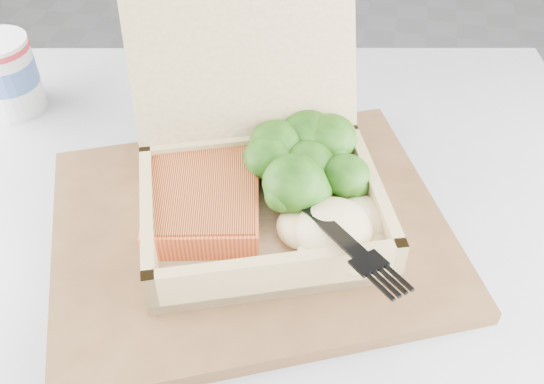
% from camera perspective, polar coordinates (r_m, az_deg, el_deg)
% --- Properties ---
extents(floor, '(4.00, 4.00, 0.00)m').
position_cam_1_polar(floor, '(1.38, -6.08, -11.12)').
color(floor, '#96969B').
rests_on(floor, ground).
extents(serving_tray, '(0.43, 0.39, 0.01)m').
position_cam_1_polar(serving_tray, '(0.54, -2.04, -3.48)').
color(serving_tray, brown).
rests_on(serving_tray, cafe_table).
extents(takeout_container, '(0.27, 0.28, 0.18)m').
position_cam_1_polar(takeout_container, '(0.53, -1.49, 2.96)').
color(takeout_container, tan).
rests_on(takeout_container, serving_tray).
extents(salmon_fillet, '(0.12, 0.14, 0.03)m').
position_cam_1_polar(salmon_fillet, '(0.53, -6.41, -0.33)').
color(salmon_fillet, '#F95930').
rests_on(salmon_fillet, takeout_container).
extents(broccoli_pile, '(0.12, 0.12, 0.04)m').
position_cam_1_polar(broccoli_pile, '(0.54, 3.42, 2.15)').
color(broccoli_pile, '#35771A').
rests_on(broccoli_pile, takeout_container).
extents(mashed_potatoes, '(0.11, 0.09, 0.04)m').
position_cam_1_polar(mashed_potatoes, '(0.50, 5.87, -3.42)').
color(mashed_potatoes, beige).
rests_on(mashed_potatoes, takeout_container).
extents(plastic_fork, '(0.12, 0.14, 0.02)m').
position_cam_1_polar(plastic_fork, '(0.50, 3.03, -0.71)').
color(plastic_fork, black).
rests_on(plastic_fork, mashed_potatoes).
extents(paper_cup, '(0.07, 0.07, 0.08)m').
position_cam_1_polar(paper_cup, '(0.73, -23.78, 10.24)').
color(paper_cup, silver).
rests_on(paper_cup, cafe_table).
extents(receipt, '(0.08, 0.14, 0.00)m').
position_cam_1_polar(receipt, '(0.69, -2.19, 7.70)').
color(receipt, white).
rests_on(receipt, cafe_table).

